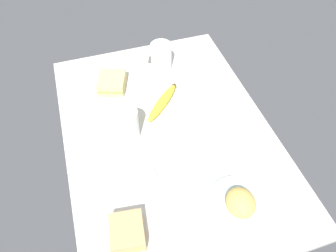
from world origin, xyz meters
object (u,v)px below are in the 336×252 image
glass_of_milk (127,126)px  sandwich_side (127,232)px  coffee_mug_black (161,56)px  spoon (153,169)px  banana (162,102)px  plate_of_food (240,204)px  sandwich_main (112,83)px

glass_of_milk → sandwich_side: bearing=-13.2°
coffee_mug_black → spoon: size_ratio=0.90×
glass_of_milk → banana: 16.79cm
banana → spoon: bearing=-22.8°
plate_of_food → sandwich_side: plate_of_food is taller
sandwich_side → glass_of_milk: size_ratio=0.92×
banana → spoon: size_ratio=1.39×
coffee_mug_black → sandwich_main: 20.63cm
plate_of_food → glass_of_milk: bearing=-145.0°
spoon → sandwich_main: bearing=-173.0°
plate_of_food → sandwich_main: plate_of_food is taller
banana → sandwich_main: bearing=-134.0°
coffee_mug_black → spoon: 45.43cm
banana → spoon: banana is taller
coffee_mug_black → spoon: coffee_mug_black is taller
sandwich_main → sandwich_side: size_ratio=1.23×
coffee_mug_black → glass_of_milk: 34.02cm
plate_of_food → glass_of_milk: glass_of_milk is taller
plate_of_food → spoon: bearing=-133.8°
coffee_mug_black → plate_of_food: bearing=3.2°
plate_of_food → coffee_mug_black: coffee_mug_black is taller
sandwich_main → glass_of_milk: (22.85, 0.53, 2.63)cm
sandwich_main → banana: sandwich_main is taller
coffee_mug_black → spoon: bearing=-19.6°
sandwich_main → spoon: (37.31, 4.56, -1.82)cm
banana → glass_of_milk: bearing=-57.1°
glass_of_milk → spoon: size_ratio=0.98×
plate_of_food → coffee_mug_black: size_ratio=1.75×
plate_of_food → coffee_mug_black: (-60.25, -3.33, 3.52)cm
glass_of_milk → banana: bearing=122.9°
plate_of_food → sandwich_main: bearing=-157.3°
sandwich_side → spoon: 19.74cm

